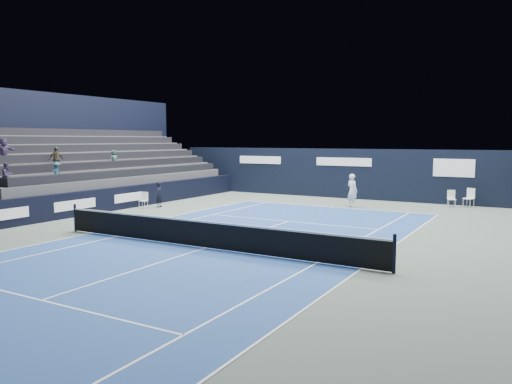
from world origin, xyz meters
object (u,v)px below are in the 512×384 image
Objects in this scene: folding_chair_back_b at (470,196)px; tennis_player at (352,190)px; line_judge_chair at (144,199)px; folding_chair_back_a at (451,196)px; tennis_net at (205,233)px.

tennis_player is (-5.59, -3.08, 0.31)m from folding_chair_back_b.
folding_chair_back_b is 1.21× the size of line_judge_chair.
folding_chair_back_b reaches higher than folding_chair_back_a.
line_judge_chair is 10.85m from tennis_net.
tennis_net is 12.55m from tennis_player.
folding_chair_back_a is 0.51× the size of tennis_player.
tennis_net reaches higher than folding_chair_back_b.
folding_chair_back_b is at bearing 28.87° from tennis_player.
folding_chair_back_b is at bearing 67.49° from tennis_net.
folding_chair_back_b is (0.91, 0.25, -0.02)m from folding_chair_back_a.
tennis_player is at bearing -127.54° from folding_chair_back_b.
tennis_net reaches higher than line_judge_chair.
tennis_net is at bearing -93.98° from tennis_player.
tennis_player reaches higher than folding_chair_back_a.
folding_chair_back_b is at bearing -3.88° from folding_chair_back_a.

